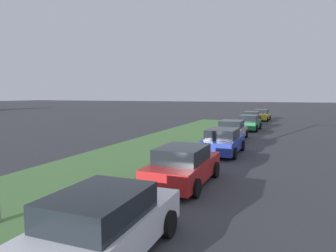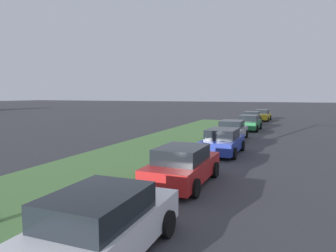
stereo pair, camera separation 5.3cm
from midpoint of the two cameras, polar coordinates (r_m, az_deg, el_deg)
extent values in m
cube|color=#517F42|center=(12.45, -18.05, -9.95)|extent=(60.00, 6.00, 0.12)
cube|color=silver|center=(6.81, -12.03, -18.79)|extent=(4.32, 1.84, 0.70)
cube|color=black|center=(6.42, -13.17, -14.34)|extent=(2.21, 1.62, 0.55)
cylinder|color=black|center=(8.40, -12.06, -15.74)|extent=(0.64, 0.23, 0.64)
cylinder|color=black|center=(7.62, -0.10, -17.92)|extent=(0.64, 0.23, 0.64)
cube|color=red|center=(11.72, 2.88, -8.09)|extent=(4.32, 1.85, 0.70)
cube|color=black|center=(11.40, 2.56, -5.26)|extent=(2.22, 1.62, 0.55)
cylinder|color=black|center=(13.31, 1.17, -7.48)|extent=(0.64, 0.23, 0.64)
cylinder|color=black|center=(12.78, 8.78, -8.11)|extent=(0.64, 0.23, 0.64)
cylinder|color=black|center=(10.92, -4.08, -10.49)|extent=(0.64, 0.23, 0.64)
cylinder|color=black|center=(10.28, 5.12, -11.56)|extent=(0.64, 0.23, 0.64)
cube|color=#23389E|center=(17.80, 10.24, -3.35)|extent=(4.32, 1.86, 0.70)
cube|color=black|center=(17.52, 10.13, -1.43)|extent=(2.22, 1.63, 0.55)
cylinder|color=black|center=(19.34, 8.49, -3.33)|extent=(0.64, 0.23, 0.64)
cylinder|color=black|center=(18.99, 13.77, -3.61)|extent=(0.64, 0.23, 0.64)
cylinder|color=black|center=(16.77, 6.21, -4.72)|extent=(0.64, 0.23, 0.64)
cylinder|color=black|center=(16.37, 12.28, -5.09)|extent=(0.64, 0.23, 0.64)
cube|color=#B2B5BA|center=(23.63, 11.89, -1.11)|extent=(4.31, 1.82, 0.70)
cube|color=black|center=(23.37, 11.84, 0.35)|extent=(2.21, 1.61, 0.55)
cylinder|color=black|center=(25.14, 10.38, -1.24)|extent=(0.64, 0.22, 0.64)
cylinder|color=black|center=(24.86, 14.45, -1.41)|extent=(0.64, 0.22, 0.64)
cylinder|color=black|center=(22.52, 9.04, -2.04)|extent=(0.64, 0.22, 0.64)
cylinder|color=black|center=(22.20, 13.58, -2.24)|extent=(0.64, 0.22, 0.64)
cube|color=#1E6B38|center=(30.21, 14.92, 0.32)|extent=(4.35, 1.92, 0.70)
cube|color=black|center=(29.96, 14.90, 1.48)|extent=(2.24, 1.66, 0.55)
cylinder|color=black|center=(31.71, 13.67, 0.15)|extent=(0.65, 0.24, 0.64)
cylinder|color=black|center=(31.45, 16.90, 0.02)|extent=(0.65, 0.24, 0.64)
cylinder|color=black|center=(29.06, 12.76, -0.34)|extent=(0.65, 0.24, 0.64)
cylinder|color=black|center=(28.79, 16.28, -0.48)|extent=(0.65, 0.24, 0.64)
cube|color=black|center=(36.51, 15.38, 1.24)|extent=(4.32, 1.84, 0.70)
cube|color=black|center=(36.27, 15.38, 2.20)|extent=(2.22, 1.62, 0.55)
cylinder|color=black|center=(37.97, 14.23, 1.06)|extent=(0.64, 0.23, 0.64)
cylinder|color=black|center=(37.79, 16.94, 0.96)|extent=(0.64, 0.23, 0.64)
cylinder|color=black|center=(35.30, 13.69, 0.72)|extent=(0.64, 0.23, 0.64)
cylinder|color=black|center=(35.11, 16.60, 0.62)|extent=(0.64, 0.23, 0.64)
cube|color=gold|center=(41.88, 17.16, 1.76)|extent=(4.39, 2.02, 0.70)
cube|color=black|center=(41.65, 17.15, 2.60)|extent=(2.28, 1.71, 0.55)
cylinder|color=black|center=(43.36, 16.21, 1.59)|extent=(0.65, 0.25, 0.64)
cylinder|color=black|center=(43.13, 18.58, 1.49)|extent=(0.65, 0.25, 0.64)
cylinder|color=black|center=(40.70, 15.64, 1.33)|extent=(0.65, 0.25, 0.64)
cylinder|color=black|center=(40.45, 18.16, 1.23)|extent=(0.65, 0.25, 0.64)
camera|label=1|loc=(0.03, -90.08, -0.01)|focal=32.38mm
camera|label=2|loc=(0.03, 89.92, 0.01)|focal=32.38mm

